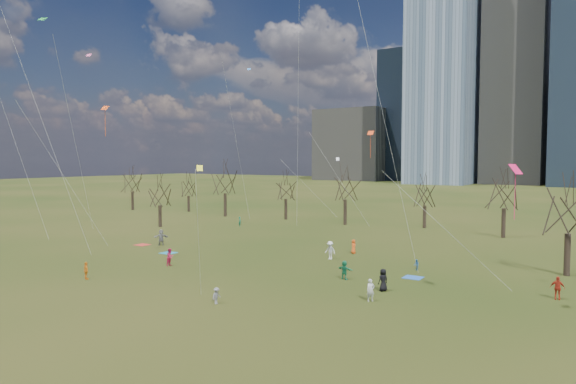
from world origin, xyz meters
The scene contains 19 objects.
ground centered at (0.00, 0.00, 0.00)m, with size 500.00×500.00×0.00m, color black.
downtown_skyline centered at (-2.43, 210.64, 39.01)m, with size 212.50×78.00×118.00m.
bare_tree_row centered at (-0.09, 37.22, 6.12)m, with size 113.04×29.80×9.50m.
blanket_teal centered at (-12.52, 6.69, 0.01)m, with size 1.60×1.50×0.03m, color teal.
blanket_navy centered at (14.60, 9.75, 0.01)m, with size 1.60×1.50×0.03m, color #265AB5.
blanket_crimson centered at (-19.25, 8.88, 0.01)m, with size 1.60×1.50×0.03m, color red.
person_1 centered at (14.47, 0.69, 0.83)m, with size 0.61×0.40×1.66m, color silver.
person_2 centered at (-7.28, 1.83, 0.87)m, with size 0.84×0.66×1.73m, color #C31B47.
person_3 centered at (5.34, -5.98, 0.60)m, with size 0.78×0.45×1.20m, color slate.
person_4 centered at (-9.24, -6.27, 0.77)m, with size 0.90×0.38×1.54m, color orange.
person_5 centered at (9.75, 5.90, 0.83)m, with size 1.53×0.49×1.66m, color #1B7C51.
person_6 centered at (14.13, 3.95, 0.90)m, with size 0.88×0.57×1.80m, color black.
person_8 centered at (13.86, 12.84, 0.53)m, with size 0.51×0.40×1.05m, color #2561A4.
person_9 centered at (4.44, 13.27, 0.95)m, with size 1.22×0.70×1.90m, color silver.
person_10 centered at (26.04, 8.69, 0.87)m, with size 1.02×0.43×1.74m, color red.
person_11 centered at (-17.10, 9.95, 0.97)m, with size 1.80×0.57×1.95m, color slate.
person_12 centered at (5.09, 17.59, 0.79)m, with size 0.77×0.50×1.58m, color #FA5C1B.
person_13 centered at (-20.21, 29.53, 0.73)m, with size 0.53×0.35×1.46m, color #1A7659.
kites_airborne centered at (-1.58, 10.35, 13.77)m, with size 71.01×50.83×37.06m.
Camera 1 is at (29.41, -34.00, 10.45)m, focal length 32.00 mm.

